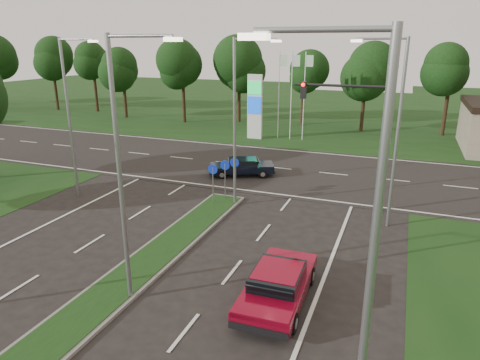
% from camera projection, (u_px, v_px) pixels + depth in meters
% --- Properties ---
extents(verge_far, '(160.00, 50.00, 0.02)m').
position_uv_depth(verge_far, '(335.00, 109.00, 59.07)').
color(verge_far, '#133411').
rests_on(verge_far, ground).
extents(cross_road, '(160.00, 12.00, 0.02)m').
position_uv_depth(cross_road, '(265.00, 167.00, 31.55)').
color(cross_road, black).
rests_on(cross_road, ground).
extents(median_kerb, '(2.00, 26.00, 0.12)m').
position_uv_depth(median_kerb, '(73.00, 324.00, 13.78)').
color(median_kerb, slate).
rests_on(median_kerb, ground).
extents(streetlight_median_near, '(2.53, 0.22, 9.00)m').
position_uv_depth(streetlight_median_near, '(124.00, 162.00, 13.68)').
color(streetlight_median_near, gray).
rests_on(streetlight_median_near, ground).
extents(streetlight_median_far, '(2.53, 0.22, 9.00)m').
position_uv_depth(streetlight_median_far, '(238.00, 115.00, 22.55)').
color(streetlight_median_far, gray).
rests_on(streetlight_median_far, ground).
extents(streetlight_left_far, '(2.53, 0.22, 9.00)m').
position_uv_depth(streetlight_left_far, '(71.00, 111.00, 23.98)').
color(streetlight_left_far, gray).
rests_on(streetlight_left_far, ground).
extents(streetlight_right_far, '(2.53, 0.22, 9.00)m').
position_uv_depth(streetlight_right_far, '(394.00, 125.00, 19.86)').
color(streetlight_right_far, gray).
rests_on(streetlight_right_far, ground).
extents(streetlight_right_near, '(2.53, 0.22, 9.00)m').
position_uv_depth(streetlight_right_near, '(360.00, 261.00, 7.44)').
color(streetlight_right_near, gray).
rests_on(streetlight_right_near, ground).
extents(traffic_signal, '(5.10, 0.42, 7.00)m').
position_uv_depth(traffic_signal, '(362.00, 124.00, 22.32)').
color(traffic_signal, black).
rests_on(traffic_signal, ground).
extents(median_signs, '(1.16, 1.76, 2.38)m').
position_uv_depth(median_signs, '(224.00, 172.00, 24.28)').
color(median_signs, gray).
rests_on(median_signs, ground).
extents(gas_pylon, '(5.80, 1.26, 8.00)m').
position_uv_depth(gas_pylon, '(257.00, 105.00, 39.91)').
color(gas_pylon, silver).
rests_on(gas_pylon, ground).
extents(treeline_far, '(6.00, 6.00, 9.90)m').
position_uv_depth(treeline_far, '(316.00, 62.00, 43.57)').
color(treeline_far, black).
rests_on(treeline_far, ground).
extents(red_sedan, '(2.10, 4.77, 1.30)m').
position_uv_depth(red_sedan, '(278.00, 284.00, 14.90)').
color(red_sedan, maroon).
rests_on(red_sedan, ground).
extents(navy_sedan, '(4.64, 3.37, 1.18)m').
position_uv_depth(navy_sedan, '(242.00, 166.00, 29.34)').
color(navy_sedan, black).
rests_on(navy_sedan, ground).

